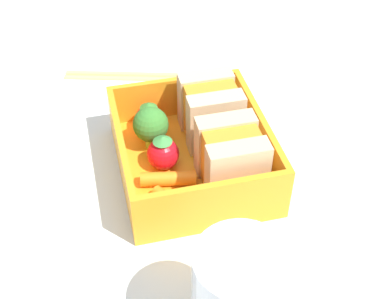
{
  "coord_description": "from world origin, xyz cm",
  "views": [
    {
      "loc": [
        37.04,
        -8.95,
        37.21
      ],
      "look_at": [
        0.0,
        0.0,
        2.7
      ],
      "focal_mm": 50.0,
      "sensor_mm": 36.0,
      "label": 1
    }
  ],
  "objects": [
    {
      "name": "ground_plane",
      "position": [
        0.0,
        0.0,
        -1.0
      ],
      "size": [
        120.0,
        120.0,
        2.0
      ],
      "primitive_type": "cube",
      "color": "silver"
    },
    {
      "name": "bento_tray",
      "position": [
        0.0,
        0.0,
        0.6
      ],
      "size": [
        16.14,
        14.02,
        1.2
      ],
      "primitive_type": "cube",
      "color": "orange",
      "rests_on": "ground_plane"
    },
    {
      "name": "bento_rim",
      "position": [
        0.0,
        0.0,
        3.43
      ],
      "size": [
        16.14,
        14.02,
        4.46
      ],
      "color": "orange",
      "rests_on": "bento_tray"
    },
    {
      "name": "sandwich_left",
      "position": [
        -3.59,
        2.75,
        4.23
      ],
      "size": [
        5.88,
        5.5,
        6.06
      ],
      "color": "#DABA8D",
      "rests_on": "bento_tray"
    },
    {
      "name": "sandwich_center_left",
      "position": [
        3.59,
        2.75,
        4.23
      ],
      "size": [
        5.88,
        5.5,
        6.06
      ],
      "color": "#E0B987",
      "rests_on": "bento_tray"
    },
    {
      "name": "strawberry_left",
      "position": [
        -5.5,
        -3.17,
        2.83
      ],
      "size": [
        3.01,
        3.01,
        3.61
      ],
      "color": "red",
      "rests_on": "bento_tray"
    },
    {
      "name": "broccoli_floret",
      "position": [
        -3.1,
        -3.41,
        3.89
      ],
      "size": [
        3.52,
        3.52,
        4.56
      ],
      "color": "#8FCB5A",
      "rests_on": "bento_tray"
    },
    {
      "name": "strawberry_far_left",
      "position": [
        -0.33,
        -2.83,
        2.87
      ],
      "size": [
        3.1,
        3.1,
        3.7
      ],
      "color": "red",
      "rests_on": "bento_tray"
    },
    {
      "name": "carrot_stick_far_left",
      "position": [
        2.53,
        -2.88,
        1.88
      ],
      "size": [
        2.29,
        5.31,
        1.35
      ],
      "primitive_type": "cylinder",
      "rotation": [
        1.57,
        0.0,
        2.95
      ],
      "color": "orange",
      "rests_on": "bento_tray"
    },
    {
      "name": "carrot_stick_left",
      "position": [
        5.64,
        -3.0,
        1.76
      ],
      "size": [
        4.59,
        3.59,
        1.13
      ],
      "primitive_type": "cylinder",
      "rotation": [
        1.57,
        0.0,
        5.3
      ],
      "color": "orange",
      "rests_on": "bento_tray"
    },
    {
      "name": "chopstick_pair",
      "position": [
        -16.87,
        -1.26,
        0.35
      ],
      "size": [
        7.15,
        20.27,
        0.7
      ],
      "color": "tan",
      "rests_on": "ground_plane"
    },
    {
      "name": "folded_napkin",
      "position": [
        -2.35,
        -17.31,
        0.2
      ],
      "size": [
        15.79,
        14.4,
        0.4
      ],
      "primitive_type": "cube",
      "rotation": [
        0.0,
        0.0,
        -0.3
      ],
      "color": "silver",
      "rests_on": "ground_plane"
    }
  ]
}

